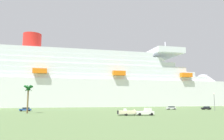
{
  "coord_description": "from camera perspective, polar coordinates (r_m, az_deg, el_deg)",
  "views": [
    {
      "loc": [
        -16.03,
        -84.33,
        5.13
      ],
      "look_at": [
        -2.17,
        24.49,
        19.35
      ],
      "focal_mm": 35.65,
      "sensor_mm": 36.0,
      "label": 1
    }
  ],
  "objects": [
    {
      "name": "parked_car_black_coupe",
      "position": [
        115.14,
        23.01,
        -8.95
      ],
      "size": [
        4.39,
        2.28,
        1.58
      ],
      "color": "black",
      "rests_on": "ground_plane"
    },
    {
      "name": "parked_car_silver_sedan",
      "position": [
        111.19,
        14.93,
        -9.35
      ],
      "size": [
        4.56,
        2.25,
        1.58
      ],
      "color": "silver",
      "rests_on": "ground_plane"
    },
    {
      "name": "parked_car_blue_suv",
      "position": [
        99.96,
        -21.3,
        -9.35
      ],
      "size": [
        4.91,
        2.54,
        1.58
      ],
      "color": "#264C99",
      "rests_on": "ground_plane"
    },
    {
      "name": "ground_plane",
      "position": [
        115.57,
        0.74,
        -9.93
      ],
      "size": [
        600.0,
        600.0,
        0.0
      ],
      "primitive_type": "plane",
      "color": "#567042"
    },
    {
      "name": "pickup_truck",
      "position": [
        71.07,
        8.59,
        -10.6
      ],
      "size": [
        5.64,
        2.38,
        2.2
      ],
      "color": "white",
      "rests_on": "ground_plane"
    },
    {
      "name": "cruise_ship",
      "position": [
        152.84,
        -8.43,
        -3.42
      ],
      "size": [
        246.52,
        59.34,
        53.59
      ],
      "color": "white",
      "rests_on": "ground_plane"
    },
    {
      "name": "palm_tree",
      "position": [
        85.26,
        -20.68,
        -4.91
      ],
      "size": [
        3.43,
        3.6,
        10.03
      ],
      "color": "brown",
      "rests_on": "ground_plane"
    },
    {
      "name": "street_lamp",
      "position": [
        105.09,
        24.75,
        -6.82
      ],
      "size": [
        0.56,
        0.56,
        7.5
      ],
      "color": "slate",
      "rests_on": "ground_plane"
    },
    {
      "name": "small_boat_on_trailer",
      "position": [
        69.96,
        4.38,
        -10.78
      ],
      "size": [
        7.15,
        2.41,
        2.15
      ],
      "color": "#595960",
      "rests_on": "ground_plane"
    }
  ]
}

